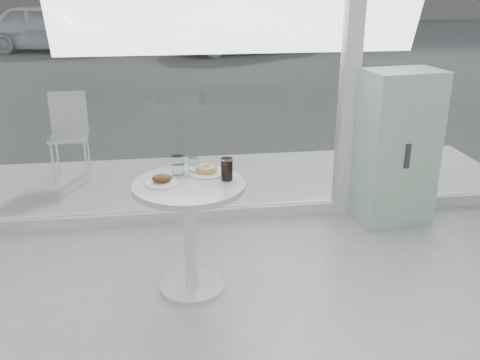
{
  "coord_description": "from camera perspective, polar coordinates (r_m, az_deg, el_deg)",
  "views": [
    {
      "loc": [
        -0.61,
        -1.26,
        2.0
      ],
      "look_at": [
        -0.2,
        1.7,
        0.85
      ],
      "focal_mm": 40.0,
      "sensor_mm": 36.0,
      "label": 1
    }
  ],
  "objects": [
    {
      "name": "storefront",
      "position": [
        4.33,
        1.28,
        17.18
      ],
      "size": [
        5.0,
        0.14,
        3.0
      ],
      "color": "silver",
      "rests_on": "ground"
    },
    {
      "name": "main_table",
      "position": [
        3.48,
        -5.37,
        -3.68
      ],
      "size": [
        0.72,
        0.72,
        0.77
      ],
      "color": "white",
      "rests_on": "ground"
    },
    {
      "name": "patio_deck",
      "position": [
        5.47,
        -0.96,
        -0.17
      ],
      "size": [
        5.6,
        1.6,
        0.05
      ],
      "primitive_type": "cube",
      "color": "beige",
      "rests_on": "ground"
    },
    {
      "name": "street",
      "position": [
        17.39,
        -6.04,
        14.25
      ],
      "size": [
        40.0,
        24.0,
        0.0
      ],
      "primitive_type": "cube",
      "color": "#393939",
      "rests_on": "ground"
    },
    {
      "name": "mint_cabinet",
      "position": [
        4.64,
        16.38,
        3.25
      ],
      "size": [
        0.65,
        0.47,
        1.3
      ],
      "rotation": [
        0.0,
        0.0,
        0.13
      ],
      "color": "#94BDA8",
      "rests_on": "ground"
    },
    {
      "name": "patio_chair",
      "position": [
        5.71,
        -17.78,
        5.17
      ],
      "size": [
        0.39,
        0.39,
        0.86
      ],
      "rotation": [
        0.0,
        0.0,
        0.05
      ],
      "color": "white",
      "rests_on": "patio_deck"
    },
    {
      "name": "car_white",
      "position": [
        16.32,
        -19.63,
        15.07
      ],
      "size": [
        4.06,
        2.4,
        1.3
      ],
      "primitive_type": "imported",
      "rotation": [
        0.0,
        0.0,
        1.33
      ],
      "color": "white",
      "rests_on": "street"
    },
    {
      "name": "car_silver",
      "position": [
        15.17,
        0.59,
        15.89
      ],
      "size": [
        4.22,
        2.58,
        1.31
      ],
      "primitive_type": "imported",
      "rotation": [
        0.0,
        0.0,
        1.89
      ],
      "color": "#ABAEB3",
      "rests_on": "street"
    },
    {
      "name": "plate_fritter",
      "position": [
        3.39,
        -8.29,
        -0.03
      ],
      "size": [
        0.2,
        0.2,
        0.07
      ],
      "color": "white",
      "rests_on": "main_table"
    },
    {
      "name": "plate_donut",
      "position": [
        3.54,
        -3.59,
        1.02
      ],
      "size": [
        0.25,
        0.25,
        0.06
      ],
      "color": "white",
      "rests_on": "main_table"
    },
    {
      "name": "water_tumbler_a",
      "position": [
        3.53,
        -6.63,
        1.46
      ],
      "size": [
        0.08,
        0.08,
        0.13
      ],
      "color": "white",
      "rests_on": "main_table"
    },
    {
      "name": "water_tumbler_b",
      "position": [
        3.54,
        -4.96,
        1.48
      ],
      "size": [
        0.07,
        0.07,
        0.11
      ],
      "color": "white",
      "rests_on": "main_table"
    },
    {
      "name": "cola_glass",
      "position": [
        3.41,
        -1.42,
        1.14
      ],
      "size": [
        0.08,
        0.08,
        0.15
      ],
      "color": "white",
      "rests_on": "main_table"
    }
  ]
}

